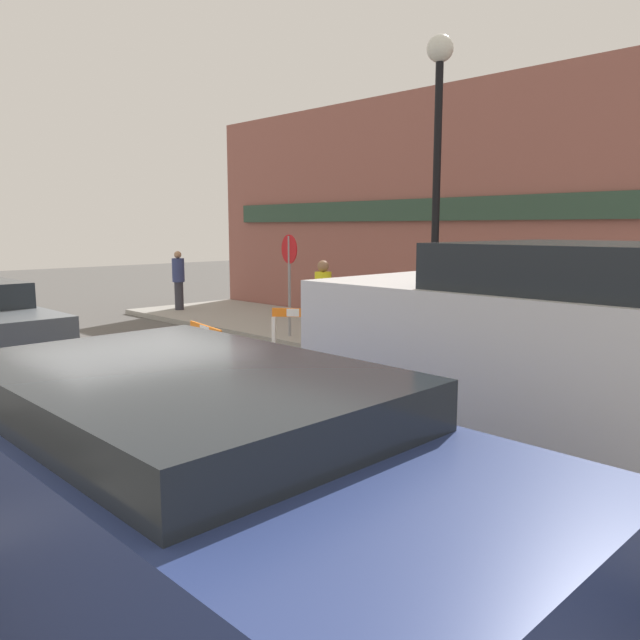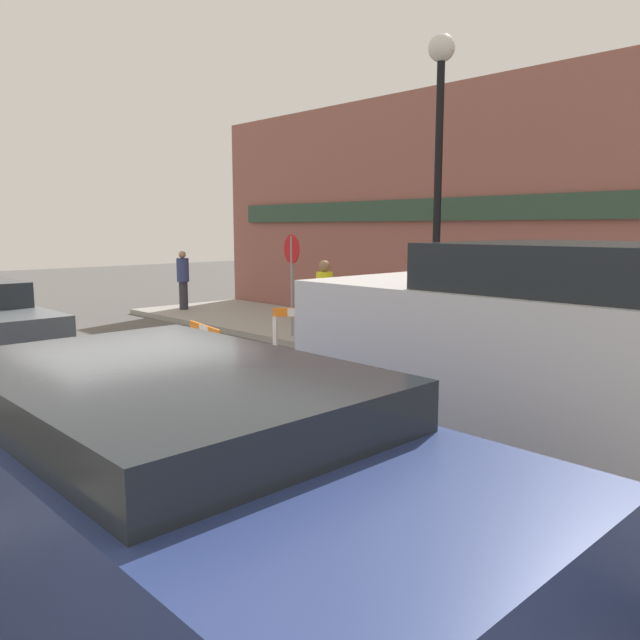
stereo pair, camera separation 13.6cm
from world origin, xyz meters
name	(u,v)px [view 2 (the right image)]	position (x,y,z in m)	size (l,w,h in m)	color
ground_plane	(135,417)	(0.00, 0.00, 0.00)	(60.00, 60.00, 0.00)	#565451
sidewalk_slab	(430,347)	(0.00, 6.29, 0.06)	(18.00, 3.59, 0.13)	#9E9B93
storefront_facade	(487,211)	(0.00, 8.16, 2.75)	(18.00, 0.22, 5.50)	#93564C
streetlamp_post	(439,156)	(0.89, 5.17, 3.58)	(0.44, 0.44, 5.38)	black
stop_sign	(292,268)	(-2.56, 4.92, 1.56)	(0.59, 0.13, 2.13)	gray
barricade_0	(205,361)	(0.21, 0.95, 0.61)	(1.00, 0.32, 1.11)	white
barricade_1	(384,366)	(1.83, 2.76, 0.53)	(0.42, 0.81, 0.98)	white
barricade_2	(294,337)	(-0.70, 3.34, 0.55)	(0.64, 0.55, 1.04)	white
traffic_cone_0	(332,349)	(-0.19, 3.75, 0.34)	(0.30, 0.30, 0.70)	black
traffic_cone_1	(356,358)	(0.40, 3.71, 0.28)	(0.30, 0.30, 0.58)	black
traffic_cone_2	(179,367)	(-0.69, 1.08, 0.36)	(0.30, 0.30, 0.75)	black
person_worker	(324,306)	(-0.76, 4.12, 1.00)	(0.42, 0.42, 1.82)	#33333D
person_pedestrian	(183,278)	(-7.90, 5.56, 1.00)	(0.45, 0.45, 1.63)	#33333D
parked_car_2	(166,496)	(4.31, -1.99, 0.95)	(4.38, 1.94, 1.68)	navy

